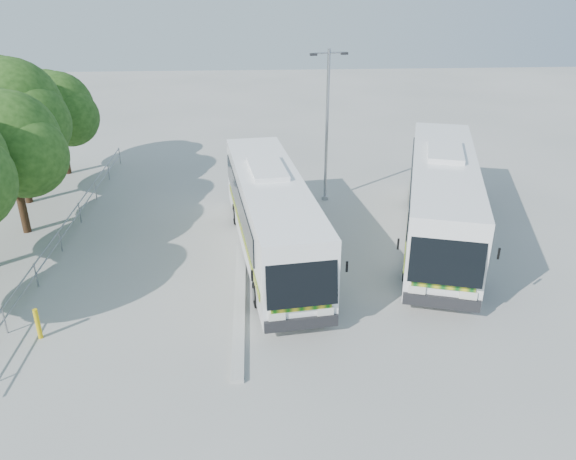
{
  "coord_description": "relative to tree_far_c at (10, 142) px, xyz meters",
  "views": [
    {
      "loc": [
        -1.6,
        -19.03,
        11.03
      ],
      "look_at": [
        -0.37,
        1.17,
        1.58
      ],
      "focal_mm": 35.0,
      "sensor_mm": 36.0,
      "label": 1
    }
  ],
  "objects": [
    {
      "name": "ground",
      "position": [
        12.12,
        -5.1,
        -4.26
      ],
      "size": [
        100.0,
        100.0,
        0.0
      ],
      "primitive_type": "plane",
      "color": "#ACACA6",
      "rests_on": "ground"
    },
    {
      "name": "bollard",
      "position": [
        3.32,
        -8.43,
        -3.71
      ],
      "size": [
        0.16,
        0.16,
        1.1
      ],
      "primitive_type": "cylinder",
      "rotation": [
        0.0,
        0.0,
        0.02
      ],
      "color": "gold",
      "rests_on": "ground"
    },
    {
      "name": "lamppost",
      "position": [
        14.12,
        3.14,
        -0.05
      ],
      "size": [
        1.86,
        0.49,
        7.62
      ],
      "rotation": [
        0.0,
        0.0,
        0.17
      ],
      "color": "#96989E",
      "rests_on": "ground"
    },
    {
      "name": "tree_far_e",
      "position": [
        -0.51,
        8.2,
        -0.37
      ],
      "size": [
        4.54,
        4.28,
        5.92
      ],
      "color": "#382314",
      "rests_on": "ground"
    },
    {
      "name": "coach_main",
      "position": [
        11.12,
        -2.96,
        -2.39
      ],
      "size": [
        3.99,
        12.48,
        3.41
      ],
      "rotation": [
        0.0,
        0.0,
        0.13
      ],
      "color": "white",
      "rests_on": "ground"
    },
    {
      "name": "railing",
      "position": [
        2.12,
        -1.1,
        -3.52
      ],
      "size": [
        0.06,
        22.0,
        1.0
      ],
      "color": "gray",
      "rests_on": "ground"
    },
    {
      "name": "tree_far_d",
      "position": [
        -1.19,
        3.7,
        0.56
      ],
      "size": [
        5.62,
        5.3,
        7.33
      ],
      "color": "#382314",
      "rests_on": "ground"
    },
    {
      "name": "kerb_divider",
      "position": [
        9.82,
        -3.1,
        -4.18
      ],
      "size": [
        0.4,
        16.0,
        0.15
      ],
      "primitive_type": "cube",
      "color": "#B2B2AD",
      "rests_on": "ground"
    },
    {
      "name": "tree_far_c",
      "position": [
        0.0,
        0.0,
        0.0
      ],
      "size": [
        4.97,
        4.69,
        6.49
      ],
      "color": "#382314",
      "rests_on": "ground"
    },
    {
      "name": "coach_adjacent",
      "position": [
        18.58,
        -1.83,
        -2.27
      ],
      "size": [
        6.11,
        13.3,
        3.63
      ],
      "rotation": [
        0.0,
        0.0,
        -0.28
      ],
      "color": "white",
      "rests_on": "ground"
    }
  ]
}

